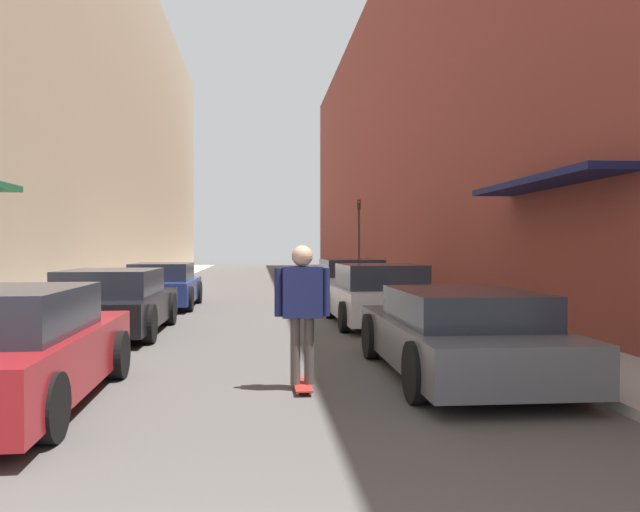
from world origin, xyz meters
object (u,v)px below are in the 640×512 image
at_px(traffic_light, 359,231).
at_px(parked_car_right_2, 350,282).
at_px(parked_car_left_2, 163,286).
at_px(skateboarder, 302,301).
at_px(parked_car_left_1, 113,303).
at_px(parked_car_right_0, 459,333).
at_px(parked_car_right_1, 379,296).

bearing_deg(traffic_light, parked_car_right_2, -100.69).
relative_size(parked_car_left_2, skateboarder, 2.32).
distance_m(parked_car_left_1, skateboarder, 6.21).
distance_m(parked_car_right_0, parked_car_right_1, 5.63).
xyz_separation_m(parked_car_left_2, parked_car_right_1, (5.37, -4.36, 0.03)).
xyz_separation_m(parked_car_left_1, parked_car_right_0, (5.53, -4.62, -0.05)).
height_order(parked_car_right_2, skateboarder, skateboarder).
xyz_separation_m(parked_car_left_1, skateboarder, (3.39, -5.18, 0.45)).
distance_m(parked_car_left_1, parked_car_right_1, 5.63).
relative_size(parked_car_left_1, parked_car_right_0, 0.98).
relative_size(parked_car_left_1, parked_car_left_2, 1.09).
height_order(parked_car_right_0, skateboarder, skateboarder).
xyz_separation_m(parked_car_right_1, skateboarder, (-2.15, -6.19, 0.44)).
xyz_separation_m(parked_car_right_1, traffic_light, (2.03, 15.28, 1.82)).
bearing_deg(parked_car_right_2, parked_car_left_2, -172.20).
distance_m(parked_car_right_0, traffic_light, 21.09).
xyz_separation_m(parked_car_left_1, parked_car_right_1, (5.54, 1.01, 0.02)).
distance_m(parked_car_right_2, skateboarder, 11.54).
bearing_deg(traffic_light, parked_car_right_0, -95.58).
relative_size(parked_car_right_1, parked_car_right_2, 0.91).
distance_m(parked_car_left_2, traffic_light, 13.32).
height_order(parked_car_left_2, parked_car_right_1, parked_car_right_1).
relative_size(parked_car_right_0, parked_car_right_1, 1.10).
distance_m(parked_car_right_1, skateboarder, 6.57).
height_order(parked_car_right_1, traffic_light, traffic_light).
xyz_separation_m(parked_car_right_2, skateboarder, (-2.26, -11.31, 0.43)).
bearing_deg(skateboarder, parked_car_left_1, 123.23).
distance_m(parked_car_right_1, traffic_light, 15.52).
bearing_deg(skateboarder, parked_car_right_0, 14.86).
height_order(parked_car_right_2, traffic_light, traffic_light).
xyz_separation_m(skateboarder, traffic_light, (4.18, 21.47, 1.38)).
height_order(parked_car_left_2, parked_car_right_0, parked_car_left_2).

